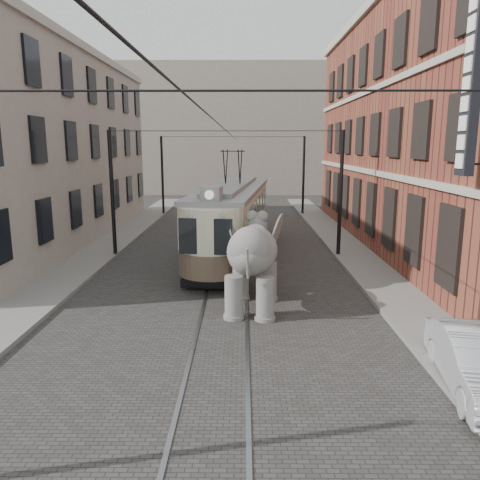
{
  "coord_description": "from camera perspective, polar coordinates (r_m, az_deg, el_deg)",
  "views": [
    {
      "loc": [
        0.62,
        -16.18,
        5.26
      ],
      "look_at": [
        0.5,
        -0.38,
        2.1
      ],
      "focal_mm": 35.2,
      "sensor_mm": 36.0,
      "label": 1
    }
  ],
  "objects": [
    {
      "name": "sidewalk_right",
      "position": [
        17.82,
        18.09,
        -6.18
      ],
      "size": [
        2.0,
        60.0,
        0.15
      ],
      "primitive_type": "cube",
      "color": "slate",
      "rests_on": "ground"
    },
    {
      "name": "sidewalk_left",
      "position": [
        18.42,
        -22.45,
        -5.92
      ],
      "size": [
        2.0,
        60.0,
        0.15
      ],
      "primitive_type": "cube",
      "color": "slate",
      "rests_on": "ground"
    },
    {
      "name": "tram_rails",
      "position": [
        17.02,
        -1.69,
        -6.65
      ],
      "size": [
        1.54,
        80.0,
        0.02
      ],
      "primitive_type": null,
      "color": "slate",
      "rests_on": "ground"
    },
    {
      "name": "catenary",
      "position": [
        21.32,
        -1.78,
        5.22
      ],
      "size": [
        11.0,
        30.2,
        6.0
      ],
      "primitive_type": null,
      "color": "black",
      "rests_on": "ground"
    },
    {
      "name": "brick_building",
      "position": [
        27.25,
        23.36,
        11.97
      ],
      "size": [
        8.0,
        26.0,
        12.0
      ],
      "primitive_type": "cube",
      "color": "brown",
      "rests_on": "ground"
    },
    {
      "name": "elephant",
      "position": [
        15.24,
        1.5,
        -2.92
      ],
      "size": [
        3.24,
        5.22,
        3.03
      ],
      "primitive_type": null,
      "rotation": [
        0.0,
        0.0,
        -0.11
      ],
      "color": "slate",
      "rests_on": "ground"
    },
    {
      "name": "parked_car",
      "position": [
        11.72,
        26.99,
        -13.1
      ],
      "size": [
        1.94,
        4.17,
        1.32
      ],
      "primitive_type": "imported",
      "rotation": [
        0.0,
        0.0,
        -0.13
      ],
      "color": "#9FA0A4",
      "rests_on": "ground"
    },
    {
      "name": "distant_block",
      "position": [
        56.21,
        -0.2,
        13.09
      ],
      "size": [
        28.0,
        10.0,
        14.0
      ],
      "primitive_type": "cube",
      "color": "gray",
      "rests_on": "ground"
    },
    {
      "name": "stucco_building",
      "position": [
        28.65,
        -23.87,
        9.84
      ],
      "size": [
        7.0,
        24.0,
        10.0
      ],
      "primitive_type": "cube",
      "color": "gray",
      "rests_on": "ground"
    },
    {
      "name": "tram",
      "position": [
        23.1,
        -0.88,
        4.54
      ],
      "size": [
        4.08,
        13.0,
        5.07
      ],
      "primitive_type": null,
      "rotation": [
        0.0,
        0.0,
        -0.11
      ],
      "color": "beige",
      "rests_on": "ground"
    },
    {
      "name": "ground",
      "position": [
        17.03,
        -1.69,
        -6.69
      ],
      "size": [
        120.0,
        120.0,
        0.0
      ],
      "primitive_type": "plane",
      "color": "#3B3936"
    }
  ]
}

